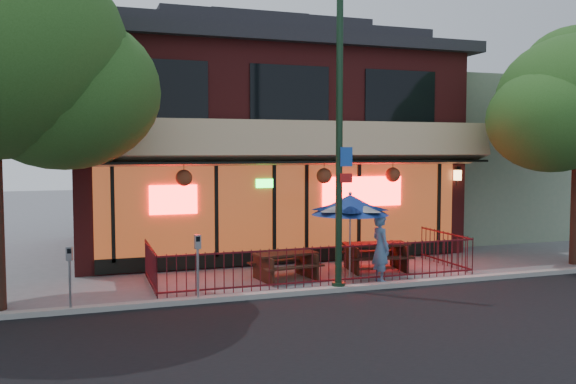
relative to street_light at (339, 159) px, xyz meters
name	(u,v)px	position (x,y,z in m)	size (l,w,h in m)	color
ground	(332,287)	(0.00, 0.40, -3.15)	(80.00, 80.00, 0.00)	gray
asphalt_street	(485,371)	(0.00, -5.60, -3.15)	(80.00, 11.00, 0.00)	black
curb	(340,289)	(0.00, -0.10, -3.09)	(80.00, 0.25, 0.12)	#999993
restaurant_building	(254,128)	(0.00, 7.51, 0.98)	(12.96, 9.49, 8.05)	maroon
neighbor_building	(462,159)	(9.00, 8.10, -0.15)	(6.00, 7.00, 6.00)	gray
patio_fence	(324,258)	(0.00, 0.91, -2.52)	(8.44, 2.62, 1.00)	#521118
street_light	(339,159)	(0.00, 0.00, 0.00)	(0.43, 0.32, 7.00)	black
picnic_table_left	(285,262)	(-0.80, 1.60, -2.69)	(1.81, 1.49, 0.70)	#391F14
picnic_table_right	(375,252)	(1.94, 1.91, -2.64)	(1.96, 1.61, 0.77)	#321911
patio_umbrella	(350,205)	(0.79, 1.10, -1.20)	(2.00, 1.99, 2.28)	gray
pedestrian	(381,248)	(1.38, 0.50, -2.28)	(0.64, 0.42, 1.74)	#5279A4
parking_meter_near	(198,257)	(-3.39, -0.08, -2.13)	(0.14, 0.13, 1.51)	#9B9CA3
parking_meter_far	(70,268)	(-6.04, -0.08, -2.21)	(0.14, 0.12, 1.38)	gray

